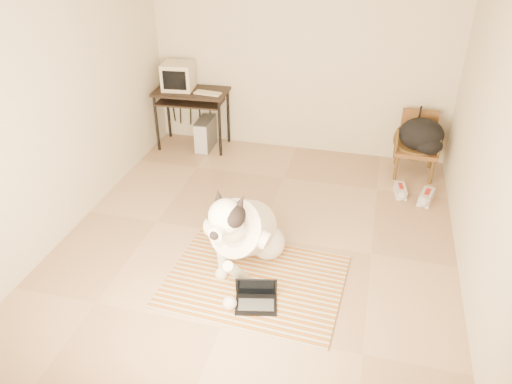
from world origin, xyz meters
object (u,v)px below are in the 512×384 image
at_px(crt_monitor, 178,76).
at_px(rattan_chair, 417,144).
at_px(laptop, 256,297).
at_px(computer_desk, 191,99).
at_px(dog, 244,231).
at_px(backpack, 423,136).
at_px(pc_tower, 205,134).

relative_size(crt_monitor, rattan_chair, 0.55).
bearing_deg(rattan_chair, laptop, -115.58).
relative_size(computer_desk, crt_monitor, 2.31).
relative_size(dog, laptop, 3.43).
bearing_deg(backpack, laptop, -116.98).
relative_size(laptop, rattan_chair, 0.52).
bearing_deg(computer_desk, dog, -59.72).
distance_m(laptop, computer_desk, 3.41).
xyz_separation_m(pc_tower, rattan_chair, (2.84, -0.01, 0.18)).
distance_m(crt_monitor, backpack, 3.29).
distance_m(laptop, crt_monitor, 3.60).
relative_size(crt_monitor, pc_tower, 0.94).
distance_m(pc_tower, backpack, 2.91).
distance_m(dog, laptop, 0.65).
bearing_deg(pc_tower, laptop, -63.08).
bearing_deg(dog, backpack, 53.78).
height_order(computer_desk, crt_monitor, crt_monitor).
xyz_separation_m(dog, pc_tower, (-1.22, 2.38, -0.18)).
xyz_separation_m(laptop, computer_desk, (-1.65, 2.91, 0.63)).
xyz_separation_m(pc_tower, backpack, (2.89, -0.10, 0.34)).
relative_size(laptop, crt_monitor, 0.94).
bearing_deg(backpack, pc_tower, 178.09).
height_order(dog, crt_monitor, crt_monitor).
bearing_deg(laptop, crt_monitor, 121.83).
relative_size(dog, rattan_chair, 1.78).
bearing_deg(computer_desk, laptop, -60.42).
bearing_deg(backpack, rattan_chair, 119.22).
bearing_deg(computer_desk, pc_tower, -7.09).
relative_size(dog, computer_desk, 1.39).
bearing_deg(laptop, backpack, 63.02).
distance_m(dog, pc_tower, 2.68).
height_order(laptop, pc_tower, pc_tower).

